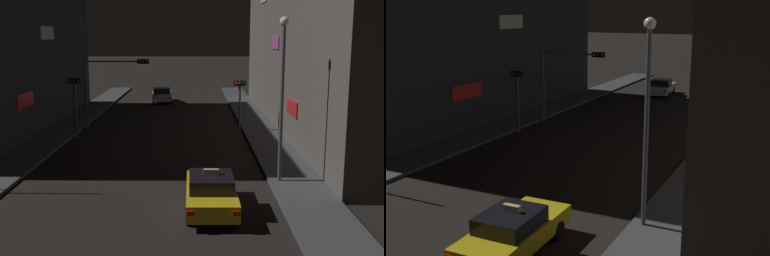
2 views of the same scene
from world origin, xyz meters
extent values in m
cube|color=#424247|center=(-6.75, 25.40, 0.08)|extent=(2.41, 54.81, 0.15)
cube|color=#424247|center=(6.75, 25.40, 0.08)|extent=(2.41, 54.81, 0.15)
cube|color=red|center=(-7.92, 21.98, 2.59)|extent=(0.08, 2.80, 0.90)
cube|color=white|center=(-7.92, 27.09, 6.61)|extent=(0.08, 2.80, 0.90)
cube|color=#514C47|center=(12.24, 27.53, 6.46)|extent=(8.55, 33.22, 12.92)
cube|color=red|center=(7.92, 20.89, 2.33)|extent=(0.08, 2.80, 0.90)
cube|color=#D859B2|center=(7.92, 27.53, 5.94)|extent=(0.08, 2.80, 0.90)
cube|color=yellow|center=(2.90, 10.31, 0.62)|extent=(1.83, 4.41, 0.60)
cube|color=black|center=(2.90, 10.11, 1.17)|extent=(1.60, 1.99, 0.50)
cube|color=red|center=(2.16, 8.08, 0.72)|extent=(0.24, 0.06, 0.16)
cube|color=red|center=(3.66, 8.09, 0.72)|extent=(0.24, 0.06, 0.16)
cylinder|color=black|center=(2.09, 11.67, 0.32)|extent=(0.22, 0.64, 0.64)
cylinder|color=black|center=(3.69, 11.68, 0.32)|extent=(0.22, 0.64, 0.64)
cylinder|color=black|center=(2.11, 8.94, 0.32)|extent=(0.22, 0.64, 0.64)
cylinder|color=black|center=(3.71, 8.95, 0.32)|extent=(0.22, 0.64, 0.64)
cube|color=#F4E08C|center=(2.90, 10.21, 1.52)|extent=(0.56, 0.18, 0.20)
cube|color=#B7B7BC|center=(-0.98, 40.37, 0.62)|extent=(2.12, 4.52, 0.60)
cube|color=black|center=(-0.97, 40.17, 1.17)|extent=(1.72, 2.09, 0.50)
cube|color=red|center=(-1.57, 38.10, 0.72)|extent=(0.24, 0.08, 0.16)
cube|color=red|center=(-0.07, 38.21, 0.72)|extent=(0.24, 0.08, 0.16)
cylinder|color=black|center=(-1.88, 41.67, 0.32)|extent=(0.27, 0.65, 0.64)
cylinder|color=black|center=(-0.28, 41.79, 0.32)|extent=(0.27, 0.65, 0.64)
cylinder|color=black|center=(-1.68, 38.95, 0.32)|extent=(0.27, 0.65, 0.64)
cylinder|color=black|center=(-0.08, 39.07, 0.32)|extent=(0.27, 0.65, 0.64)
cylinder|color=#47474C|center=(-5.30, 26.69, 2.46)|extent=(0.16, 0.16, 4.92)
cylinder|color=#47474C|center=(-3.29, 26.69, 4.67)|extent=(4.01, 0.10, 0.10)
cube|color=black|center=(-1.29, 26.69, 4.67)|extent=(0.80, 0.28, 0.32)
sphere|color=red|center=(-1.53, 26.51, 4.67)|extent=(0.20, 0.20, 0.20)
sphere|color=#3F2D0C|center=(-1.29, 26.51, 4.67)|extent=(0.20, 0.20, 0.20)
sphere|color=#0C3319|center=(-1.04, 26.51, 4.67)|extent=(0.20, 0.20, 0.20)
cylinder|color=#47474C|center=(-5.30, 23.51, 1.94)|extent=(0.16, 0.16, 3.88)
cube|color=black|center=(-5.30, 23.51, 3.63)|extent=(0.80, 0.28, 0.32)
sphere|color=red|center=(-5.54, 23.33, 3.63)|extent=(0.20, 0.20, 0.20)
sphere|color=#3F2D0C|center=(-5.30, 23.33, 3.63)|extent=(0.20, 0.20, 0.20)
sphere|color=#0C3319|center=(-5.05, 23.33, 3.63)|extent=(0.20, 0.20, 0.20)
cylinder|color=#47474C|center=(5.30, 25.47, 1.78)|extent=(0.16, 0.16, 3.55)
cube|color=black|center=(5.30, 25.47, 3.30)|extent=(0.80, 0.28, 0.32)
sphere|color=red|center=(5.05, 25.30, 3.30)|extent=(0.20, 0.20, 0.20)
sphere|color=#3F2D0C|center=(5.30, 25.30, 3.30)|extent=(0.20, 0.20, 0.20)
sphere|color=#0C3319|center=(5.54, 25.30, 3.30)|extent=(0.20, 0.20, 0.20)
cylinder|color=#47474C|center=(6.01, 13.67, 3.47)|extent=(0.16, 0.16, 6.64)
sphere|color=#EAE5C6|center=(6.01, 13.67, 6.99)|extent=(0.39, 0.39, 0.39)
camera|label=1|loc=(2.33, -6.81, 6.38)|focal=45.27mm
camera|label=2|loc=(10.66, -1.39, 7.41)|focal=45.38mm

